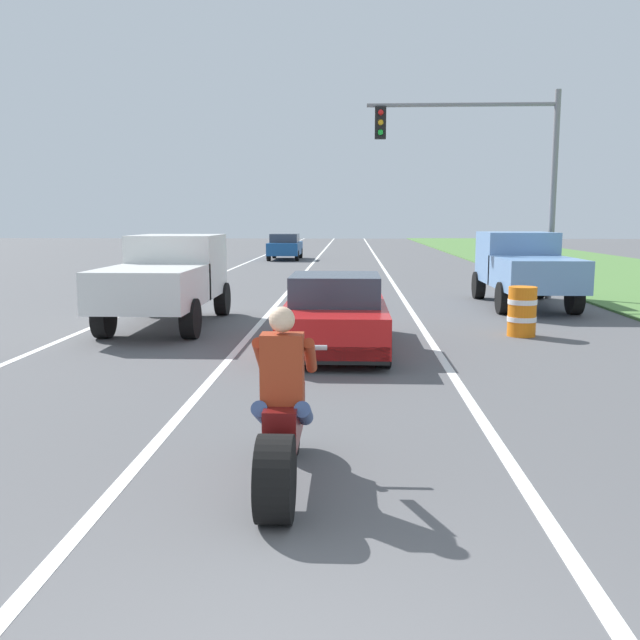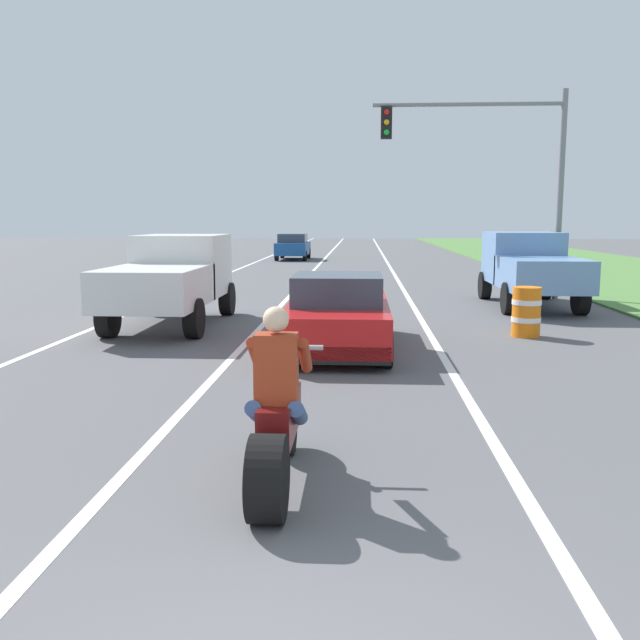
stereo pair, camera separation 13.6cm
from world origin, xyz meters
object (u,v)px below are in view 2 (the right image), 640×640
object	(u,v)px
traffic_light_mast_near	(500,159)
construction_barrel_nearest	(526,312)
pickup_truck_left_lane_white	(172,276)
pickup_truck_right_shoulder_light_blue	(530,266)
sports_car_red	(338,315)
motorcycle_with_rider	(277,425)
distant_car_far_ahead	(293,246)

from	to	relation	value
traffic_light_mast_near	construction_barrel_nearest	distance (m)	7.58
pickup_truck_left_lane_white	pickup_truck_right_shoulder_light_blue	bearing A→B (deg)	23.83
sports_car_red	traffic_light_mast_near	size ratio (longest dim) A/B	0.72
pickup_truck_left_lane_white	motorcycle_with_rider	bearing A→B (deg)	-69.29
construction_barrel_nearest	distant_car_far_ahead	size ratio (longest dim) A/B	0.25
traffic_light_mast_near	motorcycle_with_rider	bearing A→B (deg)	-107.59
pickup_truck_left_lane_white	sports_car_red	bearing A→B (deg)	-34.22
motorcycle_with_rider	distant_car_far_ahead	bearing A→B (deg)	95.48
motorcycle_with_rider	pickup_truck_left_lane_white	xyz separation A→B (m)	(-3.45, 9.12, 0.51)
sports_car_red	traffic_light_mast_near	distance (m)	9.92
pickup_truck_left_lane_white	distant_car_far_ahead	world-z (taller)	pickup_truck_left_lane_white
sports_car_red	pickup_truck_left_lane_white	xyz separation A→B (m)	(-3.75, 2.55, 0.48)
traffic_light_mast_near	sports_car_red	bearing A→B (deg)	-118.12
construction_barrel_nearest	distant_car_far_ahead	bearing A→B (deg)	105.75
sports_car_red	traffic_light_mast_near	world-z (taller)	traffic_light_mast_near
pickup_truck_left_lane_white	distant_car_far_ahead	size ratio (longest dim) A/B	1.20
motorcycle_with_rider	construction_barrel_nearest	size ratio (longest dim) A/B	2.21
motorcycle_with_rider	pickup_truck_right_shoulder_light_blue	world-z (taller)	pickup_truck_right_shoulder_light_blue
construction_barrel_nearest	pickup_truck_left_lane_white	bearing A→B (deg)	172.36
pickup_truck_right_shoulder_light_blue	sports_car_red	bearing A→B (deg)	-127.71
construction_barrel_nearest	distant_car_far_ahead	xyz separation A→B (m)	(-7.29, 25.84, 0.27)
motorcycle_with_rider	sports_car_red	bearing A→B (deg)	87.39
pickup_truck_left_lane_white	pickup_truck_right_shoulder_light_blue	xyz separation A→B (m)	(8.69, 3.84, 0.00)
pickup_truck_left_lane_white	construction_barrel_nearest	size ratio (longest dim) A/B	4.80
motorcycle_with_rider	distant_car_far_ahead	world-z (taller)	motorcycle_with_rider
pickup_truck_right_shoulder_light_blue	traffic_light_mast_near	xyz separation A→B (m)	(-0.55, 1.82, 2.95)
motorcycle_with_rider	construction_barrel_nearest	bearing A→B (deg)	63.63
sports_car_red	traffic_light_mast_near	bearing A→B (deg)	61.88
pickup_truck_right_shoulder_light_blue	traffic_light_mast_near	size ratio (longest dim) A/B	0.80
sports_car_red	pickup_truck_left_lane_white	world-z (taller)	pickup_truck_left_lane_white
sports_car_red	pickup_truck_right_shoulder_light_blue	xyz separation A→B (m)	(4.94, 6.39, 0.48)
pickup_truck_left_lane_white	pickup_truck_right_shoulder_light_blue	distance (m)	9.50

